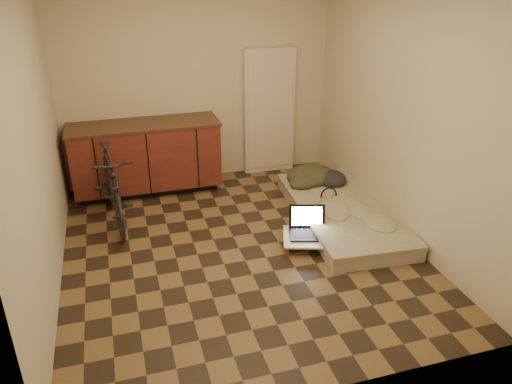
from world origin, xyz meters
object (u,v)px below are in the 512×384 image
object	(u,v)px
futon	(342,213)
laptop	(308,229)
bicycle	(111,183)
lap_desk	(318,238)

from	to	relation	value
futon	laptop	world-z (taller)	laptop
bicycle	laptop	xyz separation A→B (m)	(1.92, -1.06, -0.31)
bicycle	lap_desk	size ratio (longest dim) A/B	1.83
lap_desk	bicycle	bearing A→B (deg)	168.26
futon	lap_desk	bearing A→B (deg)	-132.87
futon	laptop	bearing A→B (deg)	-143.29
futon	lap_desk	xyz separation A→B (m)	(-0.50, -0.47, 0.01)
bicycle	futon	xyz separation A→B (m)	(2.50, -0.69, -0.39)
futon	laptop	size ratio (longest dim) A/B	4.63
lap_desk	laptop	xyz separation A→B (m)	(-0.08, 0.10, 0.07)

